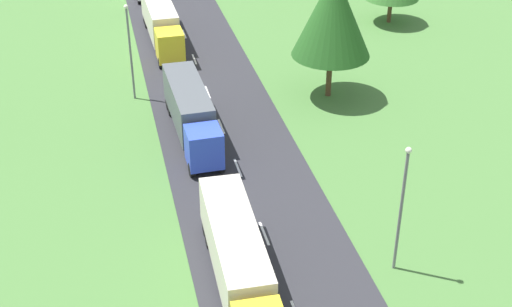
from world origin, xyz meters
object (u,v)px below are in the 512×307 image
Objects in this scene: tree_pine at (333,13)px; truck_fourth at (161,21)px; truck_third at (191,112)px; lamppost_second at (402,204)px; truck_second at (239,261)px; lamppost_third at (130,48)px.

truck_fourth is at bearing 129.29° from tree_pine.
truck_third is 1.46× the size of lamppost_second.
lamppost_second is (9.19, -0.16, 2.41)m from truck_second.
lamppost_third is at bearing 116.48° from lamppost_second.
truck_fourth is (0.07, 19.53, 0.03)m from truck_third.
truck_fourth is 38.64m from lamppost_second.
truck_second is 17.83m from truck_third.
truck_third is 20.27m from lamppost_second.
tree_pine is at bearing -50.71° from truck_fourth.
lamppost_second is 22.84m from tree_pine.
lamppost_third is (-3.79, -11.88, 2.40)m from truck_fourth.
tree_pine is at bearing -11.26° from lamppost_third.
truck_second is at bearing -119.43° from tree_pine.
lamppost_second is 0.99× the size of lamppost_third.
truck_fourth is at bearing 89.68° from truck_second.
lamppost_third reaches higher than truck_third.
tree_pine is (16.14, -3.21, 2.70)m from lamppost_third.
tree_pine is (3.37, 22.42, 2.74)m from lamppost_second.
lamppost_second is at bearing -0.98° from truck_second.
truck_third is 1.09× the size of tree_pine.
truck_third is at bearing -160.34° from tree_pine.
lamppost_second is (9.04, -17.98, 2.38)m from truck_third.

